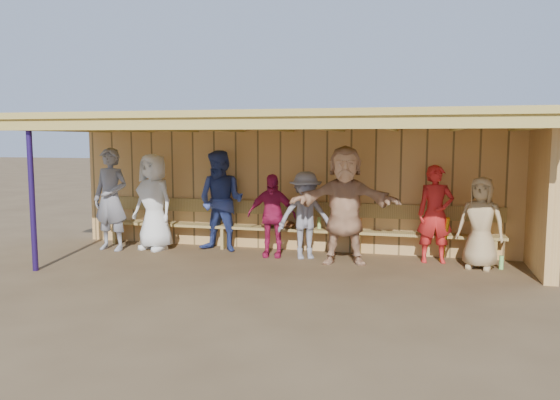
# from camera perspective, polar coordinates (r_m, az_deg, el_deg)

# --- Properties ---
(ground) EXTENTS (90.00, 90.00, 0.00)m
(ground) POSITION_cam_1_polar(r_m,az_deg,el_deg) (9.27, -0.54, -6.70)
(ground) COLOR brown
(ground) RESTS_ON ground
(player_a) EXTENTS (0.75, 0.53, 1.94)m
(player_a) POSITION_cam_1_polar(r_m,az_deg,el_deg) (10.77, -17.26, 0.08)
(player_a) COLOR gray
(player_a) RESTS_ON ground
(player_b) EXTENTS (1.03, 0.83, 1.83)m
(player_b) POSITION_cam_1_polar(r_m,az_deg,el_deg) (10.61, -13.06, -0.19)
(player_b) COLOR white
(player_b) RESTS_ON ground
(player_c) EXTENTS (1.00, 0.83, 1.89)m
(player_c) POSITION_cam_1_polar(r_m,az_deg,el_deg) (10.25, -6.17, -0.12)
(player_c) COLOR #314289
(player_c) RESTS_ON ground
(player_d) EXTENTS (0.90, 0.44, 1.48)m
(player_d) POSITION_cam_1_polar(r_m,az_deg,el_deg) (9.72, -0.88, -1.63)
(player_d) COLOR #B31C4C
(player_d) RESTS_ON ground
(player_e) EXTENTS (1.14, 0.92, 1.54)m
(player_e) POSITION_cam_1_polar(r_m,az_deg,el_deg) (9.57, 2.69, -1.61)
(player_e) COLOR gray
(player_e) RESTS_ON ground
(player_f) EXTENTS (1.92, 0.85, 1.99)m
(player_f) POSITION_cam_1_polar(r_m,az_deg,el_deg) (9.22, 6.78, -0.52)
(player_f) COLOR tan
(player_f) RESTS_ON ground
(player_g) EXTENTS (0.66, 0.49, 1.66)m
(player_g) POSITION_cam_1_polar(r_m,az_deg,el_deg) (9.62, 15.92, -1.42)
(player_g) COLOR red
(player_g) RESTS_ON ground
(player_h) EXTENTS (0.84, 0.67, 1.50)m
(player_h) POSITION_cam_1_polar(r_m,az_deg,el_deg) (9.39, 20.24, -2.26)
(player_h) COLOR tan
(player_h) RESTS_ON ground
(dugout_structure) EXTENTS (8.80, 3.20, 2.50)m
(dugout_structure) POSITION_cam_1_polar(r_m,az_deg,el_deg) (9.61, 2.75, 3.97)
(dugout_structure) COLOR tan
(dugout_structure) RESTS_ON ground
(bench) EXTENTS (7.60, 0.34, 0.93)m
(bench) POSITION_cam_1_polar(r_m,az_deg,el_deg) (10.23, 1.07, -2.45)
(bench) COLOR tan
(bench) RESTS_ON ground
(dugout_equipment) EXTENTS (6.67, 0.62, 0.80)m
(dugout_equipment) POSITION_cam_1_polar(r_m,az_deg,el_deg) (10.21, -1.32, -2.68)
(dugout_equipment) COLOR #C79017
(dugout_equipment) RESTS_ON ground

